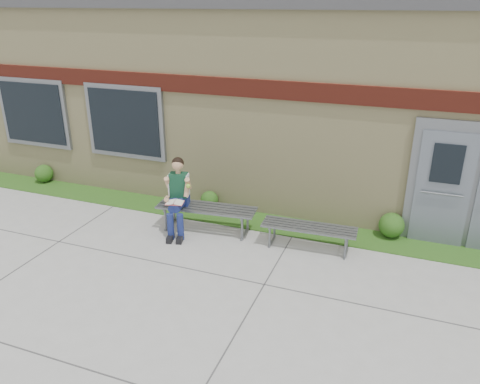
% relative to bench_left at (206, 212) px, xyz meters
% --- Properties ---
extents(ground, '(80.00, 80.00, 0.00)m').
position_rel_bench_left_xyz_m(ground, '(0.63, -1.90, -0.38)').
color(ground, '#9E9E99').
rests_on(ground, ground).
extents(grass_strip, '(16.00, 0.80, 0.02)m').
position_rel_bench_left_xyz_m(grass_strip, '(0.63, 0.70, -0.37)').
color(grass_strip, '#134715').
rests_on(grass_strip, ground).
extents(school_building, '(16.20, 6.22, 4.20)m').
position_rel_bench_left_xyz_m(school_building, '(0.63, 4.08, 1.72)').
color(school_building, beige).
rests_on(school_building, ground).
extents(bench_left, '(1.95, 0.72, 0.50)m').
position_rel_bench_left_xyz_m(bench_left, '(0.00, 0.00, 0.00)').
color(bench_left, slate).
rests_on(bench_left, ground).
extents(bench_right, '(1.70, 0.55, 0.44)m').
position_rel_bench_left_xyz_m(bench_right, '(2.00, -0.00, -0.05)').
color(bench_right, slate).
rests_on(bench_right, ground).
extents(girl, '(0.58, 0.90, 1.45)m').
position_rel_bench_left_xyz_m(girl, '(-0.49, -0.21, 0.38)').
color(girl, navy).
rests_on(girl, ground).
extents(shrub_west, '(0.43, 0.43, 0.43)m').
position_rel_bench_left_xyz_m(shrub_west, '(-4.78, 0.95, -0.15)').
color(shrub_west, '#134715').
rests_on(shrub_west, grass_strip).
extents(shrub_mid, '(0.37, 0.37, 0.37)m').
position_rel_bench_left_xyz_m(shrub_mid, '(-0.37, 0.95, -0.18)').
color(shrub_mid, '#134715').
rests_on(shrub_mid, grass_strip).
extents(shrub_east, '(0.47, 0.47, 0.47)m').
position_rel_bench_left_xyz_m(shrub_east, '(3.36, 0.95, -0.13)').
color(shrub_east, '#134715').
rests_on(shrub_east, grass_strip).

